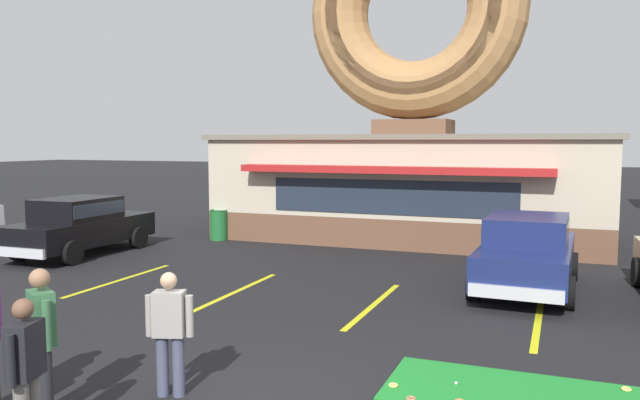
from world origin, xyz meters
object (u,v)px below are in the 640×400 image
(pedestrian_leather_jacket_man, at_px, (26,368))
(golf_ball, at_px, (456,383))
(pedestrian_blue_sweater_man, at_px, (170,328))
(pedestrian_hooded_kid, at_px, (42,335))
(car_black, at_px, (80,224))
(car_navy, at_px, (527,249))
(trash_bin, at_px, (219,224))

(pedestrian_leather_jacket_man, bearing_deg, golf_ball, 40.93)
(pedestrian_blue_sweater_man, distance_m, pedestrian_hooded_kid, 1.43)
(car_black, xyz_separation_m, car_navy, (11.84, 0.13, 0.00))
(golf_ball, xyz_separation_m, trash_bin, (-9.05, 9.41, 0.45))
(pedestrian_blue_sweater_man, relative_size, trash_bin, 1.59)
(pedestrian_blue_sweater_man, height_order, pedestrian_hooded_kid, pedestrian_hooded_kid)
(pedestrian_blue_sweater_man, relative_size, pedestrian_hooded_kid, 0.90)
(car_black, relative_size, pedestrian_leather_jacket_man, 2.89)
(car_navy, distance_m, pedestrian_leather_jacket_man, 10.10)
(car_navy, distance_m, pedestrian_blue_sweater_man, 8.33)
(car_navy, distance_m, pedestrian_hooded_kid, 9.70)
(pedestrian_hooded_kid, bearing_deg, car_black, 130.31)
(golf_ball, distance_m, pedestrian_leather_jacket_man, 5.06)
(trash_bin, bearing_deg, golf_ball, -46.12)
(pedestrian_blue_sweater_man, distance_m, pedestrian_leather_jacket_man, 1.79)
(golf_ball, height_order, car_navy, car_navy)
(golf_ball, distance_m, trash_bin, 13.07)
(car_navy, relative_size, trash_bin, 4.73)
(trash_bin, bearing_deg, pedestrian_blue_sweater_man, -62.15)
(pedestrian_blue_sweater_man, bearing_deg, trash_bin, 117.85)
(car_navy, bearing_deg, pedestrian_leather_jacket_man, -115.23)
(golf_ball, height_order, pedestrian_leather_jacket_man, pedestrian_leather_jacket_man)
(trash_bin, bearing_deg, pedestrian_hooded_kid, -68.22)
(golf_ball, bearing_deg, pedestrian_hooded_kid, -148.82)
(pedestrian_hooded_kid, relative_size, trash_bin, 1.76)
(golf_ball, relative_size, pedestrian_leather_jacket_man, 0.03)
(pedestrian_blue_sweater_man, xyz_separation_m, trash_bin, (-5.80, 10.98, -0.35))
(pedestrian_blue_sweater_man, xyz_separation_m, pedestrian_leather_jacket_man, (-0.52, -1.71, 0.02))
(car_navy, bearing_deg, car_black, -179.39)
(golf_ball, distance_m, car_black, 12.71)
(pedestrian_leather_jacket_man, bearing_deg, car_navy, 64.77)
(golf_ball, distance_m, car_navy, 5.94)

